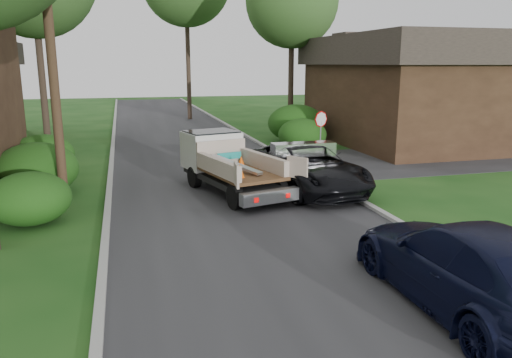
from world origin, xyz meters
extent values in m
plane|color=#144112|center=(0.00, 0.00, 0.00)|extent=(120.00, 120.00, 0.00)
cube|color=#28282B|center=(0.00, 10.00, 0.00)|extent=(8.00, 90.00, 0.02)
cube|color=#28282B|center=(12.00, 9.00, 0.01)|extent=(16.00, 7.00, 0.02)
cube|color=#9E9E99|center=(-4.10, 10.00, 0.06)|extent=(0.20, 90.00, 0.12)
cube|color=#9E9E99|center=(4.10, 10.00, 0.06)|extent=(0.20, 90.00, 0.12)
cylinder|color=slate|center=(5.20, 9.00, 1.00)|extent=(0.06, 0.06, 2.00)
cylinder|color=#B20A0A|center=(5.20, 9.00, 2.10)|extent=(0.71, 0.32, 0.76)
cylinder|color=#382619|center=(-5.50, 5.00, 5.00)|extent=(0.30, 0.30, 10.00)
cube|color=#332115|center=(13.00, 14.00, 2.25)|extent=(9.00, 12.00, 4.50)
cube|color=#332B26|center=(13.00, 14.00, 5.30)|extent=(9.72, 12.96, 1.60)
cube|color=#332B26|center=(13.00, 14.00, 6.10)|extent=(9.72, 1.80, 0.20)
ellipsoid|color=#18410F|center=(-6.20, 3.00, 0.77)|extent=(2.34, 2.34, 1.53)
ellipsoid|color=#18410F|center=(-6.50, 6.50, 0.94)|extent=(2.86, 2.86, 1.87)
ellipsoid|color=#18410F|center=(-6.80, 10.00, 0.85)|extent=(2.60, 2.60, 1.70)
ellipsoid|color=#18410F|center=(5.80, 13.00, 0.85)|extent=(2.60, 2.60, 1.70)
ellipsoid|color=#18410F|center=(6.50, 16.00, 1.10)|extent=(3.38, 3.38, 2.21)
cylinder|color=#2D2119|center=(-7.50, 17.00, 4.50)|extent=(0.36, 0.36, 9.00)
cylinder|color=#2D2119|center=(7.50, 20.00, 4.25)|extent=(0.36, 0.36, 8.50)
sphere|color=#2F561F|center=(7.50, 20.00, 8.50)|extent=(6.00, 6.00, 6.00)
cylinder|color=#2D2119|center=(2.00, 30.00, 5.50)|extent=(0.36, 0.36, 11.00)
cylinder|color=black|center=(-1.00, 6.17, 0.40)|extent=(0.46, 0.84, 0.80)
cylinder|color=black|center=(0.63, 6.59, 0.40)|extent=(0.46, 0.84, 0.80)
cylinder|color=black|center=(-0.16, 2.92, 0.40)|extent=(0.46, 0.84, 0.80)
cylinder|color=black|center=(1.47, 3.34, 0.40)|extent=(0.46, 0.84, 0.80)
cube|color=black|center=(0.21, 4.84, 0.55)|extent=(2.99, 5.41, 0.21)
cube|color=silver|center=(-0.25, 6.64, 1.33)|extent=(2.28, 2.03, 1.37)
cube|color=black|center=(-0.25, 6.64, 1.81)|extent=(2.12, 1.86, 0.49)
cube|color=#472D19|center=(0.37, 4.24, 0.88)|extent=(2.68, 3.57, 0.11)
cube|color=beige|center=(-0.03, 5.78, 1.37)|extent=(1.90, 0.57, 0.88)
cube|color=beige|center=(-0.49, 4.02, 1.19)|extent=(0.97, 2.96, 0.53)
cube|color=beige|center=(1.22, 4.46, 1.19)|extent=(0.97, 2.96, 0.53)
cube|color=silver|center=(0.84, 2.40, 0.49)|extent=(2.05, 0.81, 0.40)
cube|color=#B20505|center=(0.33, 2.10, 0.49)|extent=(0.15, 0.07, 0.14)
cube|color=#B20505|center=(1.44, 2.39, 0.49)|extent=(0.15, 0.07, 0.14)
cube|color=beige|center=(-0.26, 2.25, 1.28)|extent=(0.15, 0.80, 0.71)
cube|color=beige|center=(1.88, 2.81, 1.28)|extent=(0.51, 0.70, 0.71)
cube|color=silver|center=(0.17, 4.28, 1.18)|extent=(1.45, 2.07, 0.41)
cone|color=#F2590A|center=(0.10, 3.35, 1.16)|extent=(0.39, 0.39, 0.44)
cone|color=#F2590A|center=(0.49, 4.82, 1.16)|extent=(0.39, 0.39, 0.44)
cube|color=#148C84|center=(0.24, 5.62, 1.25)|extent=(0.96, 0.33, 0.25)
imported|color=black|center=(2.94, 4.74, 0.83)|extent=(3.52, 6.30, 1.66)
imported|color=black|center=(2.65, -4.65, 0.85)|extent=(2.47, 5.87, 1.69)
camera|label=1|loc=(-3.47, -12.06, 4.54)|focal=35.00mm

